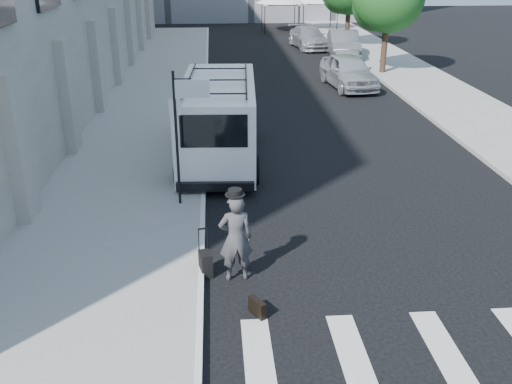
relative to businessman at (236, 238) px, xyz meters
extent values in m
plane|color=black|center=(1.27, 0.43, -0.95)|extent=(120.00, 120.00, 0.00)
cube|color=gray|center=(-2.98, 16.43, -0.88)|extent=(4.50, 48.00, 0.15)
cube|color=gray|center=(10.27, 20.43, -0.88)|extent=(4.00, 56.00, 0.15)
cylinder|color=black|center=(-1.33, 3.63, 0.95)|extent=(0.07, 0.07, 3.50)
cube|color=white|center=(-1.33, 3.65, 1.80)|extent=(0.30, 0.03, 0.42)
cube|color=white|center=(-0.88, 3.63, 2.25)|extent=(0.85, 0.06, 0.45)
cylinder|color=black|center=(8.87, 20.43, 0.45)|extent=(0.32, 0.32, 2.80)
sphere|color=#153C13|center=(8.47, 21.03, 2.61)|extent=(2.66, 2.66, 2.66)
cylinder|color=black|center=(8.87, 29.43, 0.45)|extent=(0.32, 0.32, 2.80)
cylinder|color=black|center=(3.87, 37.03, 0.15)|extent=(0.06, 0.06, 2.20)
cylinder|color=black|center=(6.67, 37.03, 0.15)|extent=(0.06, 0.06, 2.20)
cylinder|color=black|center=(3.87, 39.83, 0.15)|extent=(0.06, 0.06, 2.20)
cylinder|color=black|center=(6.67, 39.83, 0.15)|extent=(0.06, 0.06, 2.20)
cube|color=white|center=(5.27, 38.43, 1.30)|extent=(3.00, 3.00, 0.12)
cylinder|color=black|center=(7.07, 37.53, 0.15)|extent=(0.06, 0.06, 2.20)
cylinder|color=black|center=(9.87, 37.53, 0.15)|extent=(0.06, 0.06, 2.20)
cylinder|color=black|center=(7.07, 40.33, 0.15)|extent=(0.06, 0.06, 2.20)
cylinder|color=black|center=(9.87, 40.33, 0.15)|extent=(0.06, 0.06, 2.20)
cube|color=white|center=(8.47, 38.93, 1.30)|extent=(3.00, 3.00, 0.12)
imported|color=#3D3D3F|center=(0.00, 0.00, 0.00)|extent=(0.73, 0.51, 1.91)
cube|color=black|center=(0.34, -1.33, -0.78)|extent=(0.32, 0.44, 0.34)
cube|color=black|center=(-0.63, 0.18, -0.68)|extent=(0.31, 0.41, 0.54)
cylinder|color=black|center=(-0.76, 0.32, -0.18)|extent=(0.02, 0.02, 0.51)
cylinder|color=black|center=(-0.58, 0.36, -0.18)|extent=(0.02, 0.02, 0.51)
cube|color=black|center=(-0.67, 0.34, 0.07)|extent=(0.21, 0.08, 0.03)
cube|color=white|center=(-0.23, 7.31, 0.43)|extent=(2.57, 6.19, 2.37)
cube|color=white|center=(-0.06, 10.62, -0.11)|extent=(2.19, 1.12, 1.24)
cube|color=black|center=(-0.39, 4.29, 0.96)|extent=(1.80, 0.18, 0.90)
cylinder|color=black|center=(-1.19, 9.50, -0.53)|extent=(0.36, 0.87, 0.86)
cylinder|color=black|center=(0.95, 9.39, -0.53)|extent=(0.36, 0.87, 0.86)
cylinder|color=black|center=(-1.41, 5.34, -0.53)|extent=(0.36, 0.87, 0.86)
cylinder|color=black|center=(0.73, 5.22, -0.53)|extent=(0.36, 0.87, 0.86)
imported|color=#A6A8AE|center=(6.28, 17.47, -0.15)|extent=(2.41, 4.92, 1.61)
imported|color=#585B60|center=(7.86, 25.83, -0.13)|extent=(2.29, 5.17, 1.65)
imported|color=#929499|center=(6.27, 29.75, -0.24)|extent=(2.63, 5.15, 1.43)
camera|label=1|loc=(-0.35, -10.26, 5.40)|focal=40.00mm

